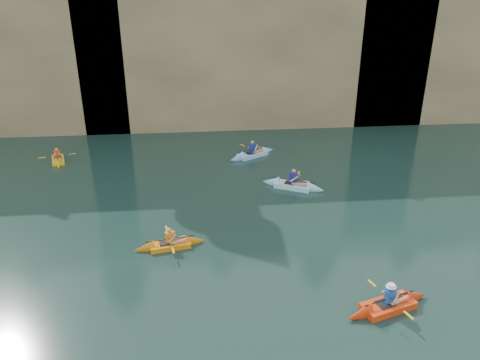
{
  "coord_description": "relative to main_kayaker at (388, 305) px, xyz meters",
  "views": [
    {
      "loc": [
        -2.45,
        -10.31,
        10.28
      ],
      "look_at": [
        -0.84,
        6.01,
        3.0
      ],
      "focal_mm": 35.0,
      "sensor_mm": 36.0,
      "label": 1
    }
  ],
  "objects": [
    {
      "name": "kayaker_yellow",
      "position": [
        -14.39,
        14.81,
        -0.03
      ],
      "size": [
        2.07,
        2.68,
        1.06
      ],
      "rotation": [
        0.0,
        0.0,
        -1.3
      ],
      "color": "yellow",
      "rests_on": "ground"
    },
    {
      "name": "cliff_slab_center",
      "position": [
        -1.71,
        20.92,
        5.54
      ],
      "size": [
        24.0,
        2.4,
        11.4
      ],
      "primitive_type": "cube",
      "color": "tan",
      "rests_on": "ground"
    },
    {
      "name": "main_kayaker",
      "position": [
        0.0,
        0.0,
        0.0
      ],
      "size": [
        3.34,
        2.15,
        1.21
      ],
      "rotation": [
        0.0,
        0.0,
        0.31
      ],
      "color": "red",
      "rests_on": "ground"
    },
    {
      "name": "cliff",
      "position": [
        -3.71,
        28.32,
        5.84
      ],
      "size": [
        70.0,
        16.0,
        12.0
      ],
      "primitive_type": "cube",
      "color": "tan",
      "rests_on": "ground"
    },
    {
      "name": "sea_cave_east",
      "position": [
        6.29,
        20.27,
        2.09
      ],
      "size": [
        5.0,
        1.0,
        4.5
      ],
      "primitive_type": "cube",
      "color": "black",
      "rests_on": "ground"
    },
    {
      "name": "kayaker_orange",
      "position": [
        -7.39,
        4.6,
        -0.03
      ],
      "size": [
        2.98,
        2.18,
        1.1
      ],
      "rotation": [
        0.0,
        0.0,
        0.19
      ],
      "color": "orange",
      "rests_on": "ground"
    },
    {
      "name": "kayaker_ltblue_mid",
      "position": [
        -2.78,
        14.56,
        -0.01
      ],
      "size": [
        3.22,
        2.3,
        1.25
      ],
      "rotation": [
        0.0,
        0.0,
        0.52
      ],
      "color": "#90C4F2",
      "rests_on": "ground"
    },
    {
      "name": "ground",
      "position": [
        -3.71,
        -1.68,
        -0.16
      ],
      "size": [
        160.0,
        160.0,
        0.0
      ],
      "primitive_type": "plane",
      "color": "black",
      "rests_on": "ground"
    },
    {
      "name": "sea_cave_center",
      "position": [
        -7.71,
        20.27,
        1.44
      ],
      "size": [
        3.5,
        1.0,
        3.2
      ],
      "primitive_type": "cube",
      "color": "black",
      "rests_on": "ground"
    },
    {
      "name": "kayaker_ltblue_near",
      "position": [
        -1.22,
        9.79,
        -0.0
      ],
      "size": [
        3.31,
        2.32,
        1.31
      ],
      "rotation": [
        0.0,
        0.0,
        -0.46
      ],
      "color": "#98E3FF",
      "rests_on": "ground"
    }
  ]
}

